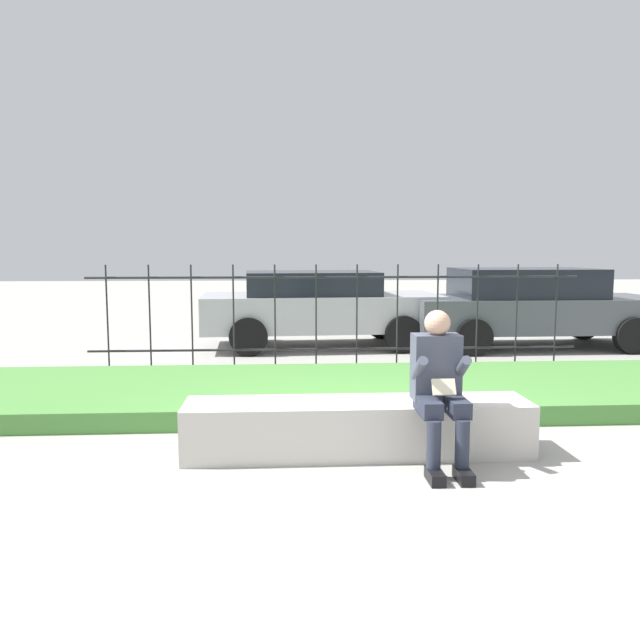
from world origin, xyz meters
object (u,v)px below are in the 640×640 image
person_seated_reader (439,382)px  car_parked_right (531,306)px  car_parked_center (319,306)px  stone_bench (357,430)px

person_seated_reader → car_parked_right: size_ratio=0.29×
car_parked_center → person_seated_reader: bearing=-87.5°
person_seated_reader → car_parked_center: (-0.59, 6.27, 0.05)m
car_parked_center → car_parked_right: 3.79m
stone_bench → car_parked_right: car_parked_right is taller
stone_bench → car_parked_right: 6.85m
person_seated_reader → car_parked_center: car_parked_center is taller
stone_bench → person_seated_reader: person_seated_reader is taller
stone_bench → person_seated_reader: 0.85m
person_seated_reader → stone_bench: bearing=151.9°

